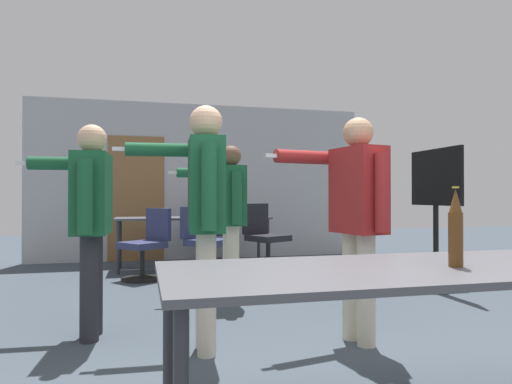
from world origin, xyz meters
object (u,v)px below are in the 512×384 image
Objects in this scene: person_center_tall at (357,207)px; beer_bottle at (456,229)px; person_right_polo at (90,210)px; office_chair_far_left at (264,241)px; office_chair_mid_tucked at (212,234)px; tv_screen at (436,205)px; drink_cup at (197,213)px; office_chair_side_rolled at (204,245)px; person_near_casual at (204,202)px; person_far_watching at (230,207)px; office_chair_near_pushed at (147,247)px.

person_center_tall is 1.35m from beer_bottle.
person_right_polo is 3.13m from office_chair_far_left.
person_center_tall reaches higher than office_chair_mid_tucked.
office_chair_far_left is (-1.66, 1.40, -0.50)m from tv_screen.
office_chair_mid_tucked reaches higher than drink_cup.
office_chair_side_rolled is (1.16, 2.31, -0.52)m from person_right_polo.
person_center_tall reaches higher than office_chair_far_left.
office_chair_side_rolled is (-2.50, 1.35, -0.52)m from tv_screen.
tv_screen is 3.28m from drink_cup.
person_near_casual is 1.80× the size of office_chair_mid_tucked.
tv_screen is at bearing 109.59° from office_chair_mid_tucked.
person_right_polo is 2.56m from beer_bottle.
drink_cup is at bearing -136.56° from office_chair_side_rolled.
office_chair_mid_tucked is (0.24, 2.84, -0.51)m from person_far_watching.
person_far_watching is 1.44m from office_chair_side_rolled.
drink_cup is (-2.50, 2.13, -0.15)m from tv_screen.
person_near_casual is at bearing 148.84° from office_chair_near_pushed.
person_center_tall reaches higher than beer_bottle.
person_center_tall is at bearing 167.95° from office_chair_near_pushed.
office_chair_near_pushed is (-1.55, 0.02, -0.04)m from office_chair_far_left.
person_center_tall is at bearing 81.55° from beer_bottle.
tv_screen reaches higher than office_chair_near_pushed.
person_near_casual reaches higher than drink_cup.
office_chair_far_left is at bearing -40.93° from drink_cup.
person_right_polo is at bearing 50.94° from office_chair_mid_tucked.
tv_screen is 1.78× the size of office_chair_near_pushed.
person_center_tall is (1.89, -0.59, 0.03)m from person_right_polo.
person_far_watching is 2.13m from drink_cup.
office_chair_side_rolled is 0.86m from drink_cup.
tv_screen is 1.72× the size of office_chair_mid_tucked.
person_center_tall is (-1.76, -1.55, 0.03)m from tv_screen.
office_chair_far_left reaches higher than drink_cup.
office_chair_far_left is at bearing -13.18° from person_center_tall.
office_chair_near_pushed is at bearing 14.73° from person_center_tall.
person_right_polo is 4.61× the size of beer_bottle.
office_chair_near_pushed is at bearing 106.20° from beer_bottle.
person_right_polo is 0.98× the size of person_center_tall.
person_right_polo is (-3.65, -0.96, 0.00)m from tv_screen.
beer_bottle is at bearing -135.11° from person_right_polo.
tv_screen is 1.02× the size of person_far_watching.
drink_cup is (-0.09, 2.12, -0.14)m from person_far_watching.
person_right_polo is 15.01× the size of drink_cup.
person_center_tall reaches higher than tv_screen.
person_center_tall reaches higher than person_far_watching.
person_far_watching reaches higher than office_chair_side_rolled.
person_right_polo reaches higher than beer_bottle.
tv_screen is 0.98× the size of person_center_tall.
person_right_polo is at bearing 131.37° from beer_bottle.
beer_bottle reaches higher than office_chair_far_left.
person_right_polo is 2.63m from office_chair_side_rolled.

